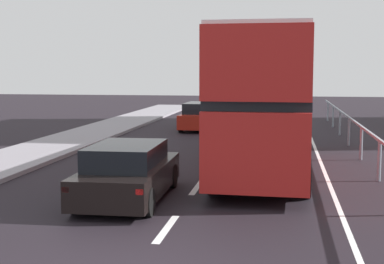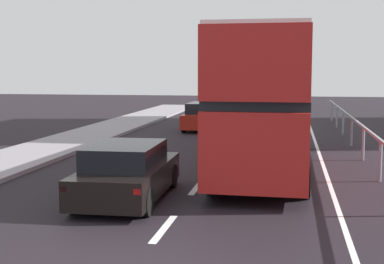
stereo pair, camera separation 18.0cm
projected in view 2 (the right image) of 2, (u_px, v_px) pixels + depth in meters
name	position (u px, v px, depth m)	size (l,w,h in m)	color
lane_paint_markings	(279.00, 182.00, 15.85)	(3.73, 46.00, 0.01)	silver
bridge_side_railing	(381.00, 148.00, 15.87)	(0.10, 42.00, 1.21)	gray
double_decker_bus_red	(269.00, 98.00, 17.67)	(2.85, 10.90, 4.30)	#AB1C1A
hatchback_car_near	(127.00, 173.00, 13.69)	(1.91, 4.48, 1.40)	black
sedan_car_ahead	(204.00, 117.00, 29.75)	(1.86, 4.57, 1.44)	maroon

